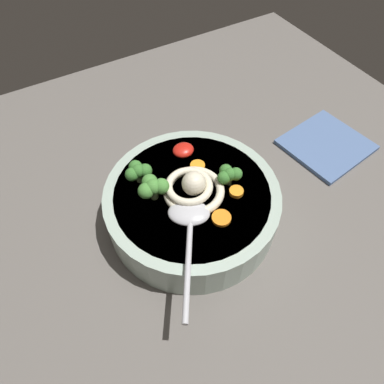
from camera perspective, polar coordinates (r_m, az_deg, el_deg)
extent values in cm
cube|color=#5B5651|center=(58.60, 4.56, -6.04)|extent=(105.54, 105.54, 3.44)
cylinder|color=#9EB2A3|center=(54.94, 0.00, -2.11)|extent=(27.04, 27.04, 6.66)
cylinder|color=#B27A33|center=(54.72, 0.00, -1.95)|extent=(23.79, 23.79, 6.13)
torus|color=beige|center=(51.62, 0.30, 0.25)|extent=(9.23, 9.23, 1.27)
torus|color=beige|center=(50.85, -0.51, 0.99)|extent=(9.89, 9.89, 1.15)
sphere|color=beige|center=(50.32, 0.30, 1.40)|extent=(3.58, 3.58, 3.58)
ellipsoid|color=#B7B7BC|center=(48.86, -0.23, -3.84)|extent=(7.42, 6.94, 1.60)
cylinder|color=#B7B7BC|center=(45.16, -0.64, -11.79)|extent=(8.74, 13.08, 0.80)
ellipsoid|color=red|center=(56.91, -1.45, 6.91)|extent=(3.52, 3.17, 1.59)
cylinder|color=#7A9E60|center=(53.85, -8.62, 2.32)|extent=(1.07, 1.07, 1.15)
sphere|color=#38752D|center=(52.62, -8.83, 3.46)|extent=(2.11, 2.11, 2.11)
sphere|color=#38752D|center=(52.57, -9.84, 2.87)|extent=(2.11, 2.11, 2.11)
sphere|color=#38752D|center=(52.64, -7.70, 3.52)|extent=(2.11, 2.11, 2.11)
sphere|color=#38752D|center=(53.41, -9.28, 4.08)|extent=(2.11, 2.11, 2.11)
cylinder|color=#7A9E60|center=(53.20, 6.05, 1.84)|extent=(1.01, 1.01, 1.09)
sphere|color=#38752D|center=(52.02, 6.19, 2.92)|extent=(1.99, 1.99, 1.99)
sphere|color=#38752D|center=(51.75, 5.26, 2.37)|extent=(1.99, 1.99, 1.99)
sphere|color=#38752D|center=(52.29, 7.22, 2.96)|extent=(1.99, 1.99, 1.99)
sphere|color=#38752D|center=(52.64, 5.57, 3.53)|extent=(1.99, 1.99, 1.99)
cylinder|color=#7A9E60|center=(51.48, -6.22, -0.38)|extent=(1.20, 1.20, 1.29)
sphere|color=#478938|center=(50.05, -6.40, 0.88)|extent=(2.37, 2.37, 2.37)
sphere|color=#478938|center=(49.98, -7.59, 0.19)|extent=(2.37, 2.37, 2.37)
sphere|color=#478938|center=(50.12, -5.08, 0.96)|extent=(2.37, 2.37, 2.37)
sphere|color=#478938|center=(50.88, -6.97, 1.66)|extent=(2.37, 2.37, 2.37)
cylinder|color=orange|center=(55.20, 0.64, 4.21)|extent=(2.35, 2.35, 0.47)
cylinder|color=orange|center=(52.11, 7.53, -0.24)|extent=(2.15, 2.15, 0.68)
cylinder|color=orange|center=(49.44, 4.85, -4.28)|extent=(2.79, 2.79, 0.50)
cube|color=#4C6693|center=(72.59, 21.19, 7.27)|extent=(16.46, 15.57, 0.80)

